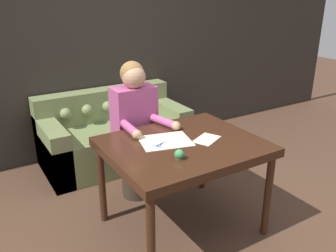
% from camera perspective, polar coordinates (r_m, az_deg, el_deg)
% --- Properties ---
extents(ground_plane, '(16.00, 16.00, 0.00)m').
position_cam_1_polar(ground_plane, '(3.13, 4.44, -16.09)').
color(ground_plane, '#4C3323').
extents(wall_back, '(8.00, 0.06, 2.60)m').
position_cam_1_polar(wall_back, '(4.31, -11.08, 12.84)').
color(wall_back, '#2D2823').
rests_on(wall_back, ground_plane).
extents(dining_table, '(1.18, 0.98, 0.78)m').
position_cam_1_polar(dining_table, '(2.79, 2.43, -4.15)').
color(dining_table, '#381E11').
rests_on(dining_table, ground_plane).
extents(couch, '(1.62, 0.82, 0.80)m').
position_cam_1_polar(couch, '(4.17, -8.70, -1.60)').
color(couch, olive).
rests_on(couch, ground_plane).
extents(person, '(0.45, 0.58, 1.31)m').
position_cam_1_polar(person, '(3.27, -5.29, -0.84)').
color(person, '#33281E').
rests_on(person, ground_plane).
extents(pattern_paper_main, '(0.45, 0.39, 0.00)m').
position_cam_1_polar(pattern_paper_main, '(2.78, -0.42, -2.41)').
color(pattern_paper_main, beige).
rests_on(pattern_paper_main, dining_table).
extents(pattern_paper_offcut, '(0.27, 0.23, 0.00)m').
position_cam_1_polar(pattern_paper_offcut, '(2.83, 6.22, -2.11)').
color(pattern_paper_offcut, beige).
rests_on(pattern_paper_offcut, dining_table).
extents(scissors, '(0.20, 0.14, 0.01)m').
position_cam_1_polar(scissors, '(2.72, -1.24, -3.01)').
color(scissors, silver).
rests_on(scissors, dining_table).
extents(pin_cushion, '(0.07, 0.07, 0.07)m').
position_cam_1_polar(pin_cushion, '(2.49, 1.83, -4.63)').
color(pin_cushion, '#4C3828').
rests_on(pin_cushion, dining_table).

